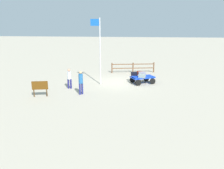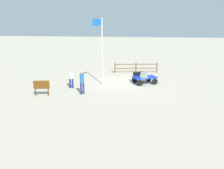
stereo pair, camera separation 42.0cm
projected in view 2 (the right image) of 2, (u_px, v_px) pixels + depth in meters
ground_plane at (120, 83)px, 20.27m from camera, size 120.00×120.00×0.00m
luggage_cart at (144, 79)px, 19.82m from camera, size 2.24×1.93×0.60m
suitcase_tan at (144, 74)px, 19.90m from camera, size 0.67×0.49×0.36m
suitcase_navy at (144, 76)px, 19.33m from camera, size 0.63×0.41×0.32m
suitcase_dark at (142, 73)px, 20.47m from camera, size 0.63×0.44×0.29m
suitcase_grey at (136, 74)px, 20.19m from camera, size 0.59×0.40×0.29m
worker_lead at (82, 81)px, 16.82m from camera, size 0.45×0.45×1.76m
worker_trailing at (71, 77)px, 18.37m from camera, size 0.34×0.34×1.62m
flagpole at (101, 47)px, 18.91m from camera, size 0.82×0.19×5.50m
signboard at (41, 86)px, 16.45m from camera, size 1.11×0.29×1.14m
wooden_fence at (136, 67)px, 23.96m from camera, size 4.48×0.86×1.05m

